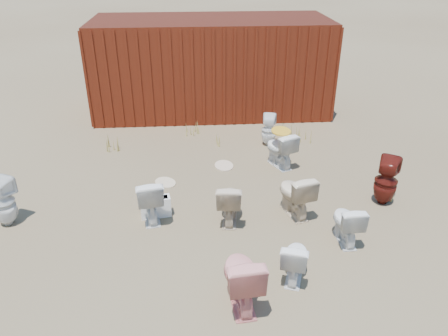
{
  "coord_description": "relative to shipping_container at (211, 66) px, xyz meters",
  "views": [
    {
      "loc": [
        -0.49,
        -6.24,
        4.13
      ],
      "look_at": [
        0.0,
        0.6,
        0.55
      ],
      "focal_mm": 35.0,
      "sensor_mm": 36.0,
      "label": 1
    }
  ],
  "objects": [
    {
      "name": "toilet_front_c",
      "position": [
        0.8,
        -6.88,
        -0.88
      ],
      "size": [
        0.54,
        0.71,
        0.65
      ],
      "primitive_type": "imported",
      "rotation": [
        0.0,
        0.0,
        2.82
      ],
      "color": "white",
      "rests_on": "ground"
    },
    {
      "name": "loose_lid_near",
      "position": [
        0.08,
        -3.47,
        -1.19
      ],
      "size": [
        0.43,
        0.53,
        0.02
      ],
      "primitive_type": "ellipsoid",
      "rotation": [
        0.0,
        0.0,
        0.12
      ],
      "color": "beige",
      "rests_on": "ground"
    },
    {
      "name": "shipping_container",
      "position": [
        0.0,
        0.0,
        0.0
      ],
      "size": [
        6.0,
        2.4,
        2.4
      ],
      "primitive_type": "cube",
      "color": "#55180E",
      "rests_on": "ground"
    },
    {
      "name": "weed_clump_c",
      "position": [
        2.03,
        -2.35,
        -1.02
      ],
      "size": [
        0.36,
        0.36,
        0.35
      ],
      "primitive_type": "cone",
      "color": "#A08E40",
      "rests_on": "ground"
    },
    {
      "name": "toilet_back_a",
      "position": [
        -3.6,
        -5.27,
        -0.79
      ],
      "size": [
        0.5,
        0.5,
        0.82
      ],
      "primitive_type": "imported",
      "rotation": [
        0.0,
        0.0,
        2.71
      ],
      "color": "white",
      "rests_on": "ground"
    },
    {
      "name": "toilet_front_pink",
      "position": [
        0.02,
        -7.3,
        -0.78
      ],
      "size": [
        0.55,
        0.87,
        0.84
      ],
      "primitive_type": "imported",
      "rotation": [
        0.0,
        0.0,
        3.24
      ],
      "color": "pink",
      "rests_on": "ground"
    },
    {
      "name": "toilet_front_maroon",
      "position": [
        2.78,
        -5.08,
        -0.77
      ],
      "size": [
        0.55,
        0.55,
        0.87
      ],
      "primitive_type": "imported",
      "rotation": [
        0.0,
        0.0,
        2.56
      ],
      "color": "#59160F",
      "rests_on": "ground"
    },
    {
      "name": "toilet_back_yellowlid",
      "position": [
        1.22,
        -3.52,
        -0.82
      ],
      "size": [
        0.69,
        0.85,
        0.76
      ],
      "primitive_type": "imported",
      "rotation": [
        0.0,
        0.0,
        3.56
      ],
      "color": "white",
      "rests_on": "ground"
    },
    {
      "name": "weed_clump_e",
      "position": [
        1.64,
        -1.84,
        -1.06
      ],
      "size": [
        0.34,
        0.34,
        0.28
      ],
      "primitive_type": "cone",
      "color": "#A08E40",
      "rests_on": "ground"
    },
    {
      "name": "weed_clump_a",
      "position": [
        -2.27,
        -2.46,
        -1.05
      ],
      "size": [
        0.36,
        0.36,
        0.31
      ],
      "primitive_type": "cone",
      "color": "#A08E40",
      "rests_on": "ground"
    },
    {
      "name": "weed_clump_d",
      "position": [
        -0.57,
        -1.7,
        -1.06
      ],
      "size": [
        0.3,
        0.3,
        0.27
      ],
      "primitive_type": "cone",
      "color": "#A08E40",
      "rests_on": "ground"
    },
    {
      "name": "toilet_back_beige_right",
      "position": [
        1.13,
        -5.31,
        -0.81
      ],
      "size": [
        0.63,
        0.86,
        0.78
      ],
      "primitive_type": "imported",
      "rotation": [
        0.0,
        0.0,
        3.42
      ],
      "color": "beige",
      "rests_on": "ground"
    },
    {
      "name": "toilet_back_e",
      "position": [
        1.16,
        -2.48,
        -0.84
      ],
      "size": [
        0.39,
        0.4,
        0.72
      ],
      "primitive_type": "imported",
      "rotation": [
        0.0,
        0.0,
        2.92
      ],
      "color": "white",
      "rests_on": "ground"
    },
    {
      "name": "loose_lid_far",
      "position": [
        -1.09,
        -4.1,
        -1.19
      ],
      "size": [
        0.57,
        0.59,
        0.02
      ],
      "primitive_type": "ellipsoid",
      "rotation": [
        0.0,
        0.0,
        0.62
      ],
      "color": "beige",
      "rests_on": "ground"
    },
    {
      "name": "weed_clump_b",
      "position": [
        0.13,
        -2.33,
        -1.08
      ],
      "size": [
        0.32,
        0.32,
        0.24
      ],
      "primitive_type": "cone",
      "color": "#A08E40",
      "rests_on": "ground"
    },
    {
      "name": "toilet_back_beige_left",
      "position": [
        0.03,
        -5.42,
        -0.83
      ],
      "size": [
        0.49,
        0.76,
        0.73
      ],
      "primitive_type": "imported",
      "rotation": [
        0.0,
        0.0,
        3.02
      ],
      "color": "beige",
      "rests_on": "ground"
    },
    {
      "name": "yellow_lid",
      "position": [
        1.22,
        -3.52,
        -0.43
      ],
      "size": [
        0.38,
        0.48,
        0.02
      ],
      "primitive_type": "ellipsoid",
      "color": "gold",
      "rests_on": "toilet_back_yellowlid"
    },
    {
      "name": "loose_tank",
      "position": [
        -1.19,
        -5.21,
        -1.02
      ],
      "size": [
        0.53,
        0.28,
        0.35
      ],
      "primitive_type": "cube",
      "rotation": [
        0.0,
        0.0,
        0.18
      ],
      "color": "white",
      "rests_on": "ground"
    },
    {
      "name": "ground",
      "position": [
        0.0,
        -5.2,
        -1.2
      ],
      "size": [
        100.0,
        100.0,
        0.0
      ],
      "primitive_type": "plane",
      "color": "brown",
      "rests_on": "ground"
    },
    {
      "name": "toilet_front_e",
      "position": [
        1.75,
        -6.11,
        -0.86
      ],
      "size": [
        0.4,
        0.68,
        0.68
      ],
      "primitive_type": "imported",
      "rotation": [
        0.0,
        0.0,
        3.18
      ],
      "color": "white",
      "rests_on": "ground"
    },
    {
      "name": "weed_clump_f",
      "position": [
        2.9,
        -4.95,
        -1.07
      ],
      "size": [
        0.28,
        0.28,
        0.26
      ],
      "primitive_type": "cone",
      "color": "#A08E40",
      "rests_on": "ground"
    },
    {
      "name": "toilet_front_a",
      "position": [
        -1.27,
        -5.27,
        -0.81
      ],
      "size": [
        0.56,
        0.82,
        0.78
      ],
      "primitive_type": "imported",
      "rotation": [
        0.0,
        0.0,
        3.31
      ],
      "color": "white",
      "rests_on": "ground"
    }
  ]
}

